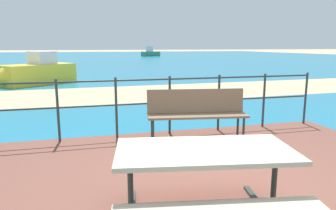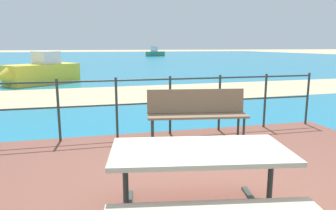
# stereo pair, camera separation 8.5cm
# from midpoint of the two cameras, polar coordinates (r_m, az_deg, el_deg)

# --- Properties ---
(ground_plane) EXTENTS (240.00, 240.00, 0.00)m
(ground_plane) POSITION_cam_midpoint_polar(r_m,az_deg,el_deg) (3.79, 9.71, -15.85)
(ground_plane) COLOR tan
(patio_paving) EXTENTS (6.40, 5.20, 0.06)m
(patio_paving) POSITION_cam_midpoint_polar(r_m,az_deg,el_deg) (3.78, 9.72, -15.44)
(patio_paving) COLOR brown
(patio_paving) RESTS_ON ground
(sea_water) EXTENTS (90.00, 90.00, 0.01)m
(sea_water) POSITION_cam_midpoint_polar(r_m,az_deg,el_deg) (43.12, -13.11, 8.29)
(sea_water) COLOR teal
(sea_water) RESTS_ON ground
(beach_strip) EXTENTS (54.12, 6.38, 0.01)m
(beach_strip) POSITION_cam_midpoint_polar(r_m,az_deg,el_deg) (11.20, -7.30, 2.07)
(beach_strip) COLOR tan
(beach_strip) RESTS_ON ground
(picnic_table) EXTENTS (1.76, 1.66, 0.74)m
(picnic_table) POSITION_cam_midpoint_polar(r_m,az_deg,el_deg) (2.83, 5.75, -11.03)
(picnic_table) COLOR #BCAD93
(picnic_table) RESTS_ON patio_paving
(park_bench) EXTENTS (1.73, 0.67, 0.89)m
(park_bench) POSITION_cam_midpoint_polar(r_m,az_deg,el_deg) (5.37, 4.79, -0.86)
(park_bench) COLOR #7A6047
(park_bench) RESTS_ON patio_paving
(railing_fence) EXTENTS (5.94, 0.04, 1.08)m
(railing_fence) POSITION_cam_midpoint_polar(r_m,az_deg,el_deg) (5.77, -0.11, 1.15)
(railing_fence) COLOR #2D3833
(railing_fence) RESTS_ON patio_paving
(boat_near) EXTENTS (3.43, 3.04, 1.42)m
(boat_near) POSITION_cam_midpoint_polar(r_m,az_deg,el_deg) (15.02, -23.04, 5.51)
(boat_near) COLOR yellow
(boat_near) RESTS_ON sea_water
(boat_mid) EXTENTS (3.68, 2.44, 1.56)m
(boat_mid) POSITION_cam_midpoint_polar(r_m,az_deg,el_deg) (50.66, -3.13, 9.47)
(boat_mid) COLOR #338466
(boat_mid) RESTS_ON sea_water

